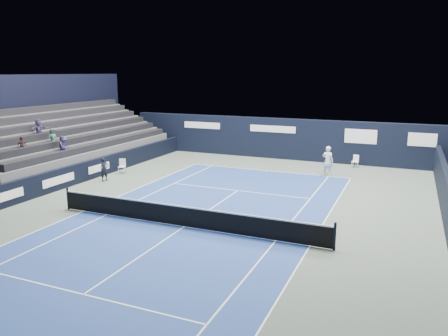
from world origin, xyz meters
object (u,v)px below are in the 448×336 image
(folding_chair_back_a, at_px, (356,159))
(tennis_net, at_px, (184,216))
(tennis_player, at_px, (328,161))
(folding_chair_back_b, at_px, (356,160))
(line_judge_chair, at_px, (122,165))

(folding_chair_back_a, xyz_separation_m, tennis_net, (-5.34, -15.52, -0.07))
(tennis_player, bearing_deg, folding_chair_back_a, 68.20)
(tennis_net, bearing_deg, tennis_player, 71.83)
(tennis_net, bearing_deg, folding_chair_back_b, 70.86)
(folding_chair_back_b, bearing_deg, folding_chair_back_a, 100.55)
(folding_chair_back_b, bearing_deg, tennis_player, -108.57)
(folding_chair_back_b, relative_size, tennis_player, 0.45)
(folding_chair_back_a, xyz_separation_m, folding_chair_back_b, (0.01, -0.10, -0.08))
(folding_chair_back_b, xyz_separation_m, tennis_net, (-5.35, -15.42, 0.01))
(folding_chair_back_a, relative_size, tennis_player, 0.45)
(folding_chair_back_a, distance_m, folding_chair_back_b, 0.13)
(folding_chair_back_a, relative_size, tennis_net, 0.07)
(line_judge_chair, relative_size, tennis_player, 0.50)
(folding_chair_back_a, xyz_separation_m, line_judge_chair, (-13.98, -8.05, -0.03))
(folding_chair_back_b, distance_m, tennis_net, 16.32)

